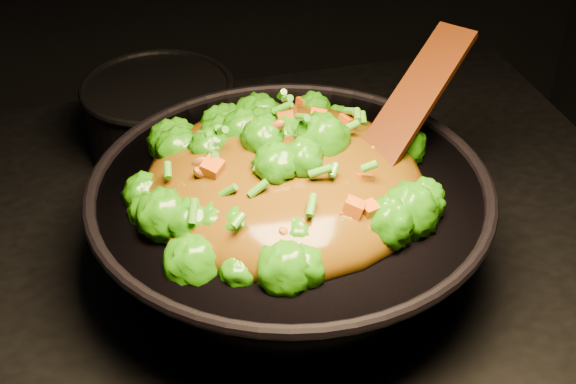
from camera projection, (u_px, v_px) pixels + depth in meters
name	position (u px, v px, depth m)	size (l,w,h in m)	color
wok	(290.00, 230.00, 0.96)	(0.46, 0.46, 0.13)	black
stir_fry	(284.00, 148.00, 0.89)	(0.32, 0.32, 0.11)	#257608
spatula	(395.00, 128.00, 0.92)	(0.34, 0.05, 0.01)	#331408
back_pot	(161.00, 119.00, 1.17)	(0.21, 0.21, 0.12)	black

